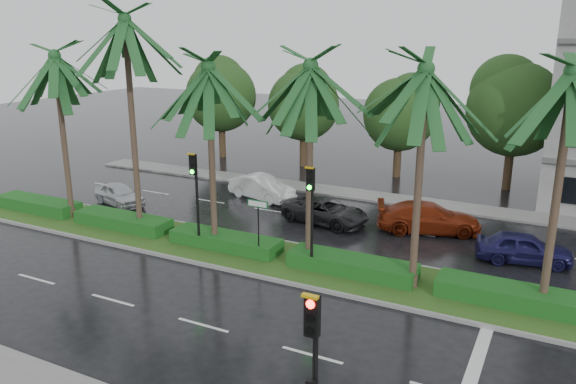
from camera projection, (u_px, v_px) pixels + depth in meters
The scene contains 16 objects.
ground at pixel (274, 271), 23.00m from camera, with size 120.00×120.00×0.00m, color black.
far_sidewalk at pixel (370, 196), 33.27m from camera, with size 40.00×2.00×0.12m, color slate.
median at pixel (285, 260), 23.83m from camera, with size 36.00×4.00×0.15m.
hedge at pixel (285, 252), 23.73m from camera, with size 35.20×1.40×0.60m.
lane_markings at pixel (339, 289), 21.30m from camera, with size 34.00×13.06×0.01m.
palm_row at pixel (257, 73), 22.26m from camera, with size 26.30×4.20×10.64m.
signal_near at pixel (313, 377), 11.64m from camera, with size 0.34×0.45×4.36m.
signal_median_left at pixel (195, 187), 24.17m from camera, with size 0.34×0.42×4.36m.
signal_median_right at pixel (311, 204), 21.78m from camera, with size 0.34×0.42×4.36m.
street_sign at pixel (258, 215), 23.26m from camera, with size 0.95×0.09×2.60m.
bg_trees at pixel (385, 104), 37.21m from camera, with size 32.86×5.68×8.20m.
car_silver at pixel (119, 194), 31.62m from camera, with size 3.61×1.45×1.23m, color silver.
car_white at pixel (262, 188), 32.68m from camera, with size 4.22×1.47×1.39m, color silver.
car_darkgrey at pixel (325, 211), 28.59m from camera, with size 4.55×2.10×1.26m, color black.
car_red at pixel (429, 217), 27.32m from camera, with size 4.98×2.02×1.45m, color maroon.
car_blue at pixel (524, 248), 23.65m from camera, with size 3.88×1.56×1.32m, color #1B1A4E.
Camera 1 is at (10.12, -18.67, 9.40)m, focal length 35.00 mm.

